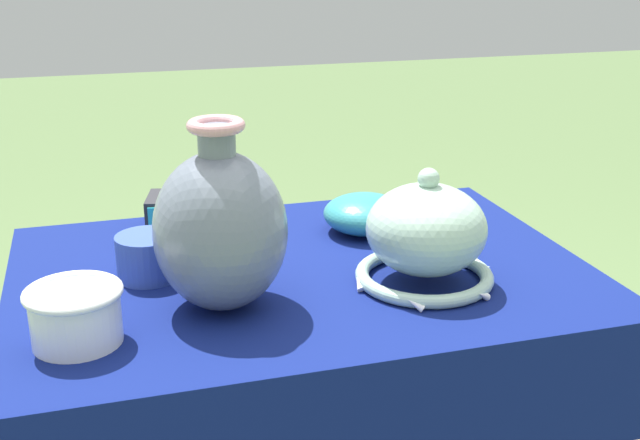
# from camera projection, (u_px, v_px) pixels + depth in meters

# --- Properties ---
(display_table) EXTENTS (0.95, 0.67, 0.76)m
(display_table) POSITION_uv_depth(u_px,v_px,m) (303.00, 322.00, 1.37)
(display_table) COLOR #38383D
(display_table) RESTS_ON ground_plane
(vase_tall_bulbous) EXTENTS (0.20, 0.20, 0.29)m
(vase_tall_bulbous) POSITION_uv_depth(u_px,v_px,m) (220.00, 229.00, 1.17)
(vase_tall_bulbous) COLOR slate
(vase_tall_bulbous) RESTS_ON display_table
(vase_dome_bell) EXTENTS (0.23, 0.22, 0.19)m
(vase_dome_bell) POSITION_uv_depth(u_px,v_px,m) (426.00, 237.00, 1.27)
(vase_dome_bell) COLOR #A8CCB7
(vase_dome_bell) RESTS_ON display_table
(mosaic_tile_box) EXTENTS (0.14, 0.12, 0.07)m
(mosaic_tile_box) POSITION_uv_depth(u_px,v_px,m) (181.00, 214.00, 1.50)
(mosaic_tile_box) COLOR #232328
(mosaic_tile_box) RESTS_ON display_table
(bowl_shallow_teal) EXTENTS (0.16, 0.16, 0.07)m
(bowl_shallow_teal) POSITION_uv_depth(u_px,v_px,m) (365.00, 214.00, 1.50)
(bowl_shallow_teal) COLOR teal
(bowl_shallow_teal) RESTS_ON display_table
(pot_squat_cobalt) EXTENTS (0.10, 0.10, 0.07)m
(pot_squat_cobalt) POSITION_uv_depth(u_px,v_px,m) (148.00, 257.00, 1.30)
(pot_squat_cobalt) COLOR #3851A8
(pot_squat_cobalt) RESTS_ON display_table
(cup_wide_porcelain) EXTENTS (0.13, 0.13, 0.08)m
(cup_wide_porcelain) POSITION_uv_depth(u_px,v_px,m) (75.00, 313.00, 1.09)
(cup_wide_porcelain) COLOR white
(cup_wide_porcelain) RESTS_ON display_table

